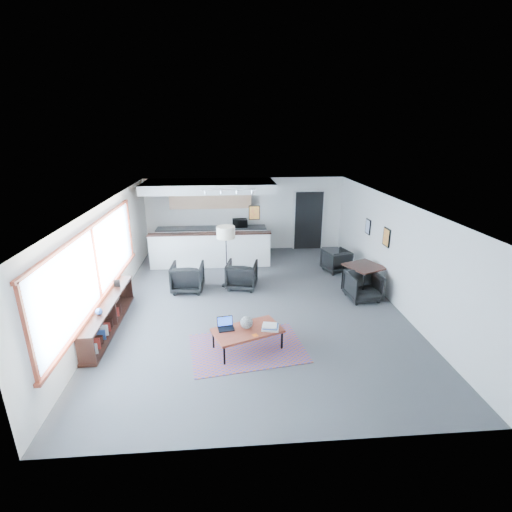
{
  "coord_description": "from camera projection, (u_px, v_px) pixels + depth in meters",
  "views": [
    {
      "loc": [
        -0.63,
        -8.54,
        4.22
      ],
      "look_at": [
        0.07,
        0.4,
        1.13
      ],
      "focal_mm": 26.0,
      "sensor_mm": 36.0,
      "label": 1
    }
  ],
  "objects": [
    {
      "name": "room",
      "position": [
        254.0,
        255.0,
        9.05
      ],
      "size": [
        7.02,
        9.02,
        2.62
      ],
      "color": "#464649",
      "rests_on": "ground"
    },
    {
      "name": "window",
      "position": [
        96.0,
        265.0,
        7.89
      ],
      "size": [
        0.1,
        5.95,
        1.66
      ],
      "color": "#8CBFFF",
      "rests_on": "room"
    },
    {
      "name": "console",
      "position": [
        108.0,
        316.0,
        8.13
      ],
      "size": [
        0.35,
        3.0,
        0.8
      ],
      "color": "black",
      "rests_on": "floor"
    },
    {
      "name": "kitchenette",
      "position": [
        211.0,
        218.0,
        12.43
      ],
      "size": [
        4.2,
        1.96,
        2.6
      ],
      "color": "white",
      "rests_on": "floor"
    },
    {
      "name": "doorway",
      "position": [
        308.0,
        220.0,
        13.46
      ],
      "size": [
        1.1,
        0.12,
        2.15
      ],
      "color": "black",
      "rests_on": "room"
    },
    {
      "name": "track_light",
      "position": [
        228.0,
        190.0,
        10.68
      ],
      "size": [
        1.6,
        0.07,
        0.15
      ],
      "color": "silver",
      "rests_on": "room"
    },
    {
      "name": "wall_art_lower",
      "position": [
        386.0,
        237.0,
        9.6
      ],
      "size": [
        0.03,
        0.38,
        0.48
      ],
      "color": "black",
      "rests_on": "room"
    },
    {
      "name": "wall_art_upper",
      "position": [
        368.0,
        227.0,
        10.85
      ],
      "size": [
        0.03,
        0.34,
        0.44
      ],
      "color": "black",
      "rests_on": "room"
    },
    {
      "name": "kilim_rug",
      "position": [
        248.0,
        348.0,
        7.5
      ],
      "size": [
        2.45,
        1.85,
        0.01
      ],
      "rotation": [
        0.0,
        0.0,
        0.15
      ],
      "color": "#5E3649",
      "rests_on": "floor"
    },
    {
      "name": "coffee_table",
      "position": [
        247.0,
        331.0,
        7.37
      ],
      "size": [
        1.51,
        1.15,
        0.44
      ],
      "rotation": [
        0.0,
        0.0,
        0.37
      ],
      "color": "maroon",
      "rests_on": "floor"
    },
    {
      "name": "laptop",
      "position": [
        225.0,
        325.0,
        7.4
      ],
      "size": [
        0.35,
        0.31,
        0.22
      ],
      "rotation": [
        0.0,
        0.0,
        0.17
      ],
      "color": "black",
      "rests_on": "coffee_table"
    },
    {
      "name": "ceramic_pot",
      "position": [
        246.0,
        322.0,
        7.37
      ],
      "size": [
        0.25,
        0.25,
        0.25
      ],
      "rotation": [
        0.0,
        0.0,
        0.01
      ],
      "color": "gray",
      "rests_on": "coffee_table"
    },
    {
      "name": "book_stack",
      "position": [
        270.0,
        327.0,
        7.37
      ],
      "size": [
        0.38,
        0.33,
        0.1
      ],
      "rotation": [
        0.0,
        0.0,
        -0.2
      ],
      "color": "silver",
      "rests_on": "coffee_table"
    },
    {
      "name": "coaster",
      "position": [
        255.0,
        335.0,
        7.15
      ],
      "size": [
        0.13,
        0.13,
        0.01
      ],
      "rotation": [
        0.0,
        0.0,
        0.41
      ],
      "color": "#E5590C",
      "rests_on": "coffee_table"
    },
    {
      "name": "armchair_left",
      "position": [
        188.0,
        276.0,
        10.06
      ],
      "size": [
        0.87,
        0.82,
        0.85
      ],
      "primitive_type": "imported",
      "rotation": [
        0.0,
        0.0,
        3.09
      ],
      "color": "black",
      "rests_on": "floor"
    },
    {
      "name": "armchair_right",
      "position": [
        242.0,
        274.0,
        10.26
      ],
      "size": [
        0.94,
        0.9,
        0.82
      ],
      "primitive_type": "imported",
      "rotation": [
        0.0,
        0.0,
        2.93
      ],
      "color": "black",
      "rests_on": "floor"
    },
    {
      "name": "floor_lamp",
      "position": [
        226.0,
        235.0,
        10.0
      ],
      "size": [
        0.65,
        0.65,
        1.74
      ],
      "rotation": [
        0.0,
        0.0,
        0.4
      ],
      "color": "black",
      "rests_on": "floor"
    },
    {
      "name": "dining_table",
      "position": [
        364.0,
        268.0,
        9.93
      ],
      "size": [
        1.17,
        1.17,
        0.74
      ],
      "rotation": [
        0.0,
        0.0,
        0.43
      ],
      "color": "black",
      "rests_on": "floor"
    },
    {
      "name": "dining_chair_near",
      "position": [
        363.0,
        287.0,
        9.56
      ],
      "size": [
        0.74,
        0.7,
        0.69
      ],
      "primitive_type": "imported",
      "rotation": [
        0.0,
        0.0,
        0.12
      ],
      "color": "black",
      "rests_on": "floor"
    },
    {
      "name": "dining_chair_far",
      "position": [
        336.0,
        261.0,
        11.47
      ],
      "size": [
        0.76,
        0.73,
        0.64
      ],
      "primitive_type": "imported",
      "rotation": [
        0.0,
        0.0,
        3.43
      ],
      "color": "black",
      "rests_on": "floor"
    },
    {
      "name": "microwave",
      "position": [
        240.0,
        222.0,
        13.01
      ],
      "size": [
        0.53,
        0.31,
        0.35
      ],
      "primitive_type": "imported",
      "rotation": [
        0.0,
        0.0,
        0.06
      ],
      "color": "black",
      "rests_on": "kitchenette"
    }
  ]
}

